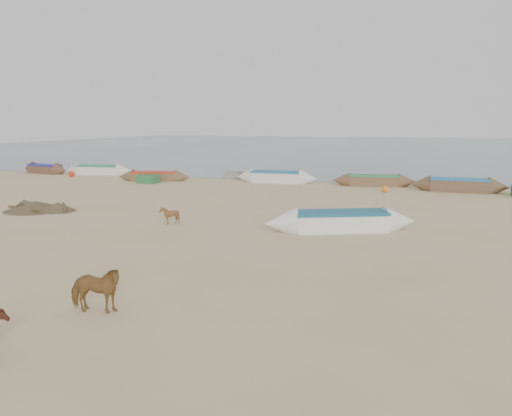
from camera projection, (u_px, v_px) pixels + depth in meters
The scene contains 8 objects.
ground at pixel (220, 256), 16.94m from camera, with size 140.00×140.00×0.00m, color tan.
sea at pixel (382, 146), 93.91m from camera, with size 160.00×160.00×0.00m, color slate.
cow_adult at pixel (95, 290), 11.79m from camera, with size 0.62×1.35×1.14m, color brown.
calf_front at pixel (169, 215), 22.17m from camera, with size 0.66×0.74×0.81m, color brown.
near_canoe at pixel (341, 221), 20.82m from camera, with size 6.45×1.32×0.83m, color white, non-canonical shape.
debris_pile at pixel (36, 206), 25.70m from camera, with size 3.10×3.10×0.49m, color brown.
waterline_canoes at pixel (327, 179), 36.34m from camera, with size 58.70×4.82×0.88m.
beach_clutter at pixel (380, 184), 34.06m from camera, with size 45.45×5.82×0.64m.
Camera 1 is at (6.16, -15.27, 4.48)m, focal length 35.00 mm.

